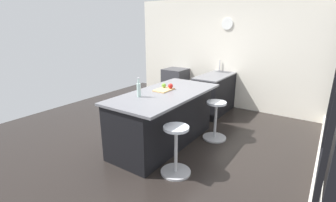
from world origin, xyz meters
TOP-DOWN VIEW (x-y plane):
  - ground_plane at (0.00, 0.00)m, footprint 6.77×6.77m
  - window_panel_rear at (-0.00, 2.50)m, footprint 5.21×0.12m
  - interior_partition_left at (-2.60, 0.00)m, footprint 0.15×5.01m
  - sink_cabinet at (-2.26, 0.14)m, footprint 1.99×0.60m
  - oven_range at (-2.25, -1.20)m, footprint 0.60×0.61m
  - kitchen_island at (0.15, 0.08)m, footprint 2.17×1.04m
  - stool_by_window at (-0.53, 0.78)m, footprint 0.44×0.44m
  - stool_middle at (0.84, 0.78)m, footprint 0.44×0.44m
  - cutting_board at (0.05, 0.02)m, footprint 0.36×0.24m
  - apple_red at (-0.07, 0.08)m, footprint 0.09×0.09m
  - apple_green at (-0.06, -0.06)m, footprint 0.08×0.08m
  - water_bottle at (0.61, -0.07)m, footprint 0.06×0.06m

SIDE VIEW (x-z plane):
  - ground_plane at x=0.00m, z-range 0.00..0.00m
  - stool_by_window at x=-0.53m, z-range -0.02..0.71m
  - stool_middle at x=0.84m, z-range -0.02..0.71m
  - oven_range at x=-2.25m, z-range 0.00..0.89m
  - sink_cabinet at x=-2.26m, z-range -0.13..1.07m
  - kitchen_island at x=0.15m, z-range 0.01..0.96m
  - cutting_board at x=0.05m, z-range 0.96..0.98m
  - apple_green at x=-0.06m, z-range 0.98..1.06m
  - apple_red at x=-0.07m, z-range 0.98..1.07m
  - water_bottle at x=0.61m, z-range 0.93..1.24m
  - window_panel_rear at x=0.00m, z-range -0.12..2.60m
  - interior_partition_left at x=-2.60m, z-range 0.00..2.73m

